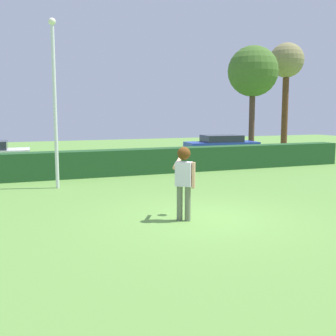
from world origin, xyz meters
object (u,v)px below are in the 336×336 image
at_px(frisbee, 185,172).
at_px(person, 184,175).
at_px(lamppost, 55,96).
at_px(maple_tree, 253,72).
at_px(bare_elm_tree, 287,64).
at_px(parked_car_blue, 222,145).

bearing_deg(frisbee, person, -117.76).
height_order(lamppost, maple_tree, maple_tree).
distance_m(person, bare_elm_tree, 22.17).
xyz_separation_m(frisbee, parked_car_blue, (7.88, 12.25, -0.40)).
relative_size(lamppost, parked_car_blue, 1.29).
relative_size(person, frisbee, 7.61).
distance_m(parked_car_blue, bare_elm_tree, 9.00).
bearing_deg(maple_tree, parked_car_blue, -151.55).
bearing_deg(bare_elm_tree, maple_tree, -160.27).
height_order(parked_car_blue, bare_elm_tree, bare_elm_tree).
bearing_deg(parked_car_blue, maple_tree, 28.45).
height_order(frisbee, parked_car_blue, parked_car_blue).
bearing_deg(bare_elm_tree, person, -133.32).
relative_size(frisbee, bare_elm_tree, 0.03).
relative_size(frisbee, lamppost, 0.04).
relative_size(person, parked_car_blue, 0.41).
bearing_deg(person, lamppost, 111.49).
xyz_separation_m(bare_elm_tree, maple_tree, (-3.55, -1.27, -0.79)).
bearing_deg(frisbee, maple_tree, 51.67).
bearing_deg(bare_elm_tree, lamppost, -149.34).
distance_m(lamppost, bare_elm_tree, 20.04).
distance_m(frisbee, maple_tree, 18.24).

